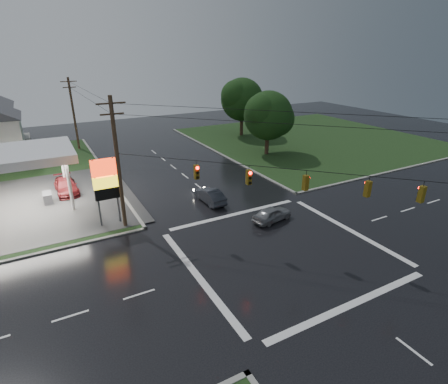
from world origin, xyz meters
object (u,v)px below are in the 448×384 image
pylon_sign (105,181)px  utility_pole_n (74,113)px  car_north (210,195)px  tree_ne_far (243,100)px  car_crossing (272,214)px  tree_ne_near (269,116)px  utility_pole_nw (118,163)px  car_pump (66,186)px

pylon_sign → utility_pole_n: (1.00, 27.50, 1.46)m
utility_pole_n → car_north: size_ratio=2.44×
pylon_sign → car_north: (9.70, 0.10, -3.30)m
pylon_sign → tree_ne_far: size_ratio=0.61×
tree_ne_far → car_crossing: (-14.92, -29.67, -5.52)m
car_north → tree_ne_near: bearing=-145.2°
pylon_sign → tree_ne_far: 36.35m
utility_pole_nw → utility_pole_n: size_ratio=1.05×
tree_ne_near → tree_ne_far: (3.01, 12.00, 0.62)m
tree_ne_near → car_pump: (-27.22, -1.90, -4.81)m
utility_pole_n → car_pump: size_ratio=2.04×
tree_ne_near → utility_pole_nw: bearing=-152.1°
car_crossing → car_pump: size_ratio=0.75×
pylon_sign → tree_ne_far: tree_ne_far is taller
car_north → car_crossing: (3.03, -6.28, -0.05)m
pylon_sign → utility_pole_nw: (1.00, -1.00, 1.71)m
utility_pole_n → car_crossing: size_ratio=2.73×
utility_pole_nw → car_crossing: bearing=-23.8°
pylon_sign → utility_pole_n: 27.56m
pylon_sign → utility_pole_n: utility_pole_n is taller
tree_ne_near → tree_ne_far: 12.39m
car_crossing → pylon_sign: bearing=53.1°
utility_pole_n → tree_ne_near: 28.55m
pylon_sign → car_north: pylon_sign is taller
utility_pole_nw → car_north: 10.10m
utility_pole_nw → car_crossing: (11.73, -5.17, -5.06)m
pylon_sign → car_crossing: pylon_sign is taller
car_north → tree_ne_far: bearing=-130.0°
tree_ne_near → car_north: size_ratio=2.09×
tree_ne_far → utility_pole_nw: bearing=-137.4°
car_crossing → tree_ne_near: bearing=-45.0°
pylon_sign → car_pump: 10.46m
tree_ne_far → car_crossing: tree_ne_far is taller
utility_pole_n → car_crossing: 35.98m
tree_ne_far → car_north: size_ratio=2.28×
utility_pole_n → tree_ne_near: (23.64, -16.01, 0.09)m
utility_pole_nw → car_pump: bearing=108.7°
utility_pole_n → car_pump: 18.86m
utility_pole_n → car_north: utility_pole_n is taller
utility_pole_n → car_pump: utility_pole_n is taller
car_pump → utility_pole_nw: bearing=-73.3°
pylon_sign → car_crossing: (12.73, -6.17, -3.35)m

